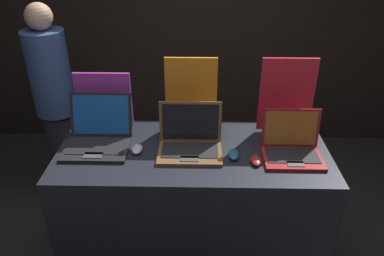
{
  "coord_description": "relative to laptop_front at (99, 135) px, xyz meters",
  "views": [
    {
      "loc": [
        0.03,
        -1.55,
        2.16
      ],
      "look_at": [
        -0.01,
        0.36,
        1.1
      ],
      "focal_mm": 35.0,
      "sensor_mm": 36.0,
      "label": 1
    }
  ],
  "objects": [
    {
      "name": "laptop_middle",
      "position": [
        0.56,
        -0.05,
        -0.0
      ],
      "size": [
        0.38,
        0.29,
        0.27
      ],
      "color": "brown",
      "rests_on": "display_counter"
    },
    {
      "name": "promo_stand_back",
      "position": [
        1.16,
        0.19,
        0.17
      ],
      "size": [
        0.34,
        0.07,
        0.5
      ],
      "color": "black",
      "rests_on": "display_counter"
    },
    {
      "name": "laptop_back",
      "position": [
        1.16,
        -0.09,
        -0.01
      ],
      "size": [
        0.34,
        0.27,
        0.26
      ],
      "color": "maroon",
      "rests_on": "display_counter"
    },
    {
      "name": "laptop_front",
      "position": [
        0.0,
        0.0,
        0.0
      ],
      "size": [
        0.38,
        0.37,
        0.29
      ],
      "color": "black",
      "rests_on": "display_counter"
    },
    {
      "name": "display_counter",
      "position": [
        0.58,
        -0.05,
        -0.54
      ],
      "size": [
        1.63,
        0.73,
        0.95
      ],
      "color": "black",
      "rests_on": "ground_plane"
    },
    {
      "name": "mouse_back",
      "position": [
        0.94,
        -0.17,
        -0.05
      ],
      "size": [
        0.06,
        0.12,
        0.03
      ],
      "color": "maroon",
      "rests_on": "display_counter"
    },
    {
      "name": "person_bystander",
      "position": [
        -0.55,
        0.75,
        -0.15
      ],
      "size": [
        0.32,
        0.32,
        1.66
      ],
      "color": "#282833",
      "rests_on": "ground_plane"
    },
    {
      "name": "promo_stand_front",
      "position": [
        0.0,
        0.22,
        0.12
      ],
      "size": [
        0.36,
        0.07,
        0.39
      ],
      "color": "black",
      "rests_on": "display_counter"
    },
    {
      "name": "wall_back",
      "position": [
        0.58,
        1.77,
        0.39
      ],
      "size": [
        8.0,
        0.05,
        2.8
      ],
      "color": "black",
      "rests_on": "ground_plane"
    },
    {
      "name": "mouse_front",
      "position": [
        0.24,
        -0.07,
        -0.05
      ],
      "size": [
        0.06,
        0.11,
        0.03
      ],
      "color": "#B2B2B7",
      "rests_on": "display_counter"
    },
    {
      "name": "promo_stand_middle",
      "position": [
        0.56,
        0.22,
        0.17
      ],
      "size": [
        0.33,
        0.07,
        0.49
      ],
      "color": "black",
      "rests_on": "display_counter"
    },
    {
      "name": "mouse_middle",
      "position": [
        0.82,
        -0.12,
        -0.05
      ],
      "size": [
        0.06,
        0.12,
        0.04
      ],
      "color": "navy",
      "rests_on": "display_counter"
    }
  ]
}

